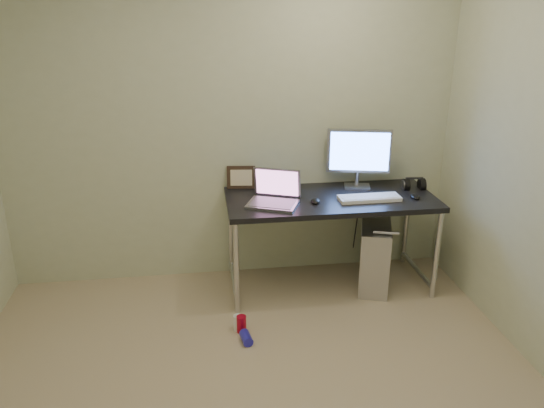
{
  "coord_description": "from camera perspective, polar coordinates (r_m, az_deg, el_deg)",
  "views": [
    {
      "loc": [
        -0.24,
        -2.26,
        2.12
      ],
      "look_at": [
        0.22,
        1.05,
        0.85
      ],
      "focal_mm": 35.0,
      "sensor_mm": 36.0,
      "label": 1
    }
  ],
  "objects": [
    {
      "name": "mouse_right",
      "position": [
        4.12,
        15.14,
        0.87
      ],
      "size": [
        0.07,
        0.11,
        0.04
      ],
      "primitive_type": "ellipsoid",
      "rotation": [
        0.0,
        0.0,
        -0.06
      ],
      "color": "black",
      "rests_on": "desk"
    },
    {
      "name": "mouse_left",
      "position": [
        3.9,
        4.69,
        0.42
      ],
      "size": [
        0.09,
        0.12,
        0.04
      ],
      "primitive_type": "ellipsoid",
      "rotation": [
        0.0,
        0.0,
        -0.17
      ],
      "color": "black",
      "rests_on": "desk"
    },
    {
      "name": "headphones",
      "position": [
        4.33,
        15.01,
        2.0
      ],
      "size": [
        0.18,
        0.11,
        0.12
      ],
      "rotation": [
        0.0,
        0.0,
        -0.07
      ],
      "color": "black",
      "rests_on": "desk"
    },
    {
      "name": "cable_a",
      "position": [
        4.5,
        9.09,
        -1.98
      ],
      "size": [
        0.01,
        0.16,
        0.69
      ],
      "primitive_type": "cylinder",
      "rotation": [
        0.21,
        0.0,
        0.0
      ],
      "color": "black",
      "rests_on": "ground"
    },
    {
      "name": "desk",
      "position": [
        4.06,
        6.32,
        -0.3
      ],
      "size": [
        1.58,
        0.69,
        0.75
      ],
      "color": "black",
      "rests_on": "ground"
    },
    {
      "name": "wall_back",
      "position": [
        4.11,
        -4.43,
        8.48
      ],
      "size": [
        3.5,
        0.02,
        2.5
      ],
      "primitive_type": "cube",
      "color": "beige",
      "rests_on": "ground"
    },
    {
      "name": "can_blue",
      "position": [
        3.64,
        -2.79,
        -14.18
      ],
      "size": [
        0.09,
        0.13,
        0.07
      ],
      "primitive_type": "cylinder",
      "rotation": [
        1.57,
        0.0,
        0.16
      ],
      "color": "#2925C5",
      "rests_on": "ground"
    },
    {
      "name": "can_red",
      "position": [
        3.73,
        -3.3,
        -12.77
      ],
      "size": [
        0.09,
        0.09,
        0.12
      ],
      "primitive_type": "cylinder",
      "rotation": [
        0.0,
        0.0,
        0.37
      ],
      "color": "#B40922",
      "rests_on": "ground"
    },
    {
      "name": "picture_frame",
      "position": [
        4.18,
        -3.34,
        2.89
      ],
      "size": [
        0.23,
        0.09,
        0.18
      ],
      "primitive_type": "cube",
      "rotation": [
        -0.21,
        0.0,
        -0.12
      ],
      "color": "black",
      "rests_on": "desk"
    },
    {
      "name": "cable_b",
      "position": [
        4.52,
        10.24,
        -2.25
      ],
      "size": [
        0.02,
        0.11,
        0.71
      ],
      "primitive_type": "cylinder",
      "rotation": [
        0.14,
        0.0,
        0.09
      ],
      "color": "black",
      "rests_on": "ground"
    },
    {
      "name": "monitor",
      "position": [
        4.2,
        9.32,
        5.35
      ],
      "size": [
        0.49,
        0.19,
        0.47
      ],
      "rotation": [
        0.0,
        0.0,
        -0.23
      ],
      "color": "#A2A1A8",
      "rests_on": "desk"
    },
    {
      "name": "laptop",
      "position": [
        3.87,
        0.25,
        0.9
      ],
      "size": [
        0.44,
        0.4,
        0.24
      ],
      "rotation": [
        0.0,
        0.0,
        -0.39
      ],
      "color": "#A2A1A8",
      "rests_on": "desk"
    },
    {
      "name": "webcam",
      "position": [
        4.17,
        -0.11,
        2.79
      ],
      "size": [
        0.04,
        0.04,
        0.11
      ],
      "rotation": [
        0.0,
        0.0,
        0.25
      ],
      "color": "silver",
      "rests_on": "desk"
    },
    {
      "name": "keyboard",
      "position": [
        4.01,
        10.42,
        0.63
      ],
      "size": [
        0.46,
        0.16,
        0.03
      ],
      "primitive_type": "cube",
      "rotation": [
        0.0,
        0.0,
        0.02
      ],
      "color": "white",
      "rests_on": "desk"
    },
    {
      "name": "can_white",
      "position": [
        3.76,
        -3.7,
        -12.61
      ],
      "size": [
        0.07,
        0.07,
        0.11
      ],
      "primitive_type": "cylinder",
      "rotation": [
        0.0,
        0.0,
        -0.07
      ],
      "color": "white",
      "rests_on": "ground"
    },
    {
      "name": "tower_computer",
      "position": [
        4.27,
        10.95,
        -5.39
      ],
      "size": [
        0.36,
        0.55,
        0.56
      ],
      "rotation": [
        0.0,
        0.0,
        -0.31
      ],
      "color": "#B5B4B9",
      "rests_on": "ground"
    }
  ]
}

